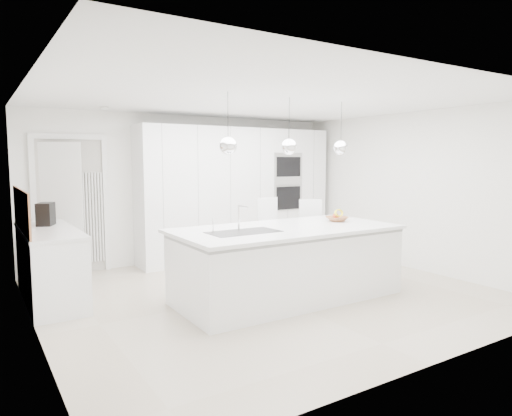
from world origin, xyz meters
TOP-DOWN VIEW (x-y plane):
  - floor at (0.00, 0.00)m, footprint 5.50×5.50m
  - wall_back at (0.00, 2.50)m, footprint 5.50×0.00m
  - wall_left at (-2.75, 0.00)m, footprint 0.00×5.00m
  - ceiling at (0.00, 0.00)m, footprint 5.50×5.50m
  - tall_cabinets at (0.80, 2.20)m, footprint 3.60×0.60m
  - oven_stack at (1.70, 1.89)m, footprint 0.62×0.04m
  - doorway_frame at (-1.95, 2.47)m, footprint 1.11×0.08m
  - hallway_door at (-2.20, 2.42)m, footprint 0.76×0.38m
  - radiator at (-1.63, 2.46)m, footprint 0.32×0.04m
  - left_base_cabinets at (-2.45, 1.20)m, footprint 0.60×1.80m
  - left_worktop at (-2.45, 1.20)m, footprint 0.62×1.82m
  - oak_backsplash at (-2.74, 1.20)m, footprint 0.02×1.80m
  - island_base at (0.10, -0.30)m, footprint 2.80×1.20m
  - island_worktop at (0.10, -0.25)m, footprint 2.84×1.40m
  - island_sink at (-0.55, -0.30)m, footprint 0.84×0.44m
  - island_tap at (-0.50, -0.10)m, footprint 0.02×0.02m
  - pendant_left at (-0.75, -0.30)m, footprint 0.20×0.20m
  - pendant_mid at (0.10, -0.30)m, footprint 0.20×0.20m
  - pendant_right at (0.95, -0.30)m, footprint 0.20×0.20m
  - fruit_bowl at (1.01, -0.18)m, footprint 0.32×0.32m
  - espresso_machine at (-2.43, 1.54)m, footprint 0.27×0.32m
  - bar_stool_left at (0.48, 0.61)m, footprint 0.44×0.57m
  - bar_stool_right at (1.22, 0.50)m, footprint 0.55×0.63m
  - apple_a at (0.98, -0.19)m, footprint 0.07×0.07m
  - apple_b at (1.02, -0.15)m, footprint 0.08×0.08m
  - apple_c at (0.99, -0.18)m, footprint 0.07×0.07m
  - banana_bunch at (1.02, -0.21)m, footprint 0.24×0.17m

SIDE VIEW (x-z plane):
  - floor at x=0.00m, z-range 0.00..0.00m
  - left_base_cabinets at x=-2.45m, z-range 0.00..0.86m
  - island_base at x=0.10m, z-range 0.00..0.86m
  - bar_stool_right at x=1.22m, z-range 0.00..1.13m
  - bar_stool_left at x=0.48m, z-range 0.00..1.18m
  - island_sink at x=-0.55m, z-range 0.73..0.91m
  - radiator at x=-1.63m, z-range 0.15..1.55m
  - left_worktop at x=-2.45m, z-range 0.86..0.90m
  - island_worktop at x=0.10m, z-range 0.86..0.90m
  - fruit_bowl at x=1.01m, z-range 0.90..0.97m
  - apple_c at x=0.99m, z-range 0.93..1.00m
  - apple_a at x=0.98m, z-range 0.93..1.00m
  - apple_b at x=1.02m, z-range 0.93..1.01m
  - hallway_door at x=-2.20m, z-range 0.00..2.00m
  - banana_bunch at x=1.02m, z-range 0.91..1.13m
  - doorway_frame at x=-1.95m, z-range -0.04..2.09m
  - espresso_machine at x=-2.43m, z-range 0.90..1.19m
  - island_tap at x=-0.50m, z-range 0.90..1.20m
  - tall_cabinets at x=0.80m, z-range 0.00..2.30m
  - oak_backsplash at x=-2.74m, z-range 0.90..1.40m
  - wall_back at x=0.00m, z-range -1.50..4.00m
  - wall_left at x=-2.75m, z-range -1.25..3.75m
  - oven_stack at x=1.70m, z-range 0.83..1.88m
  - pendant_left at x=-0.75m, z-range 1.80..2.00m
  - pendant_mid at x=0.10m, z-range 1.80..2.00m
  - pendant_right at x=0.95m, z-range 1.80..2.00m
  - ceiling at x=0.00m, z-range 2.50..2.50m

